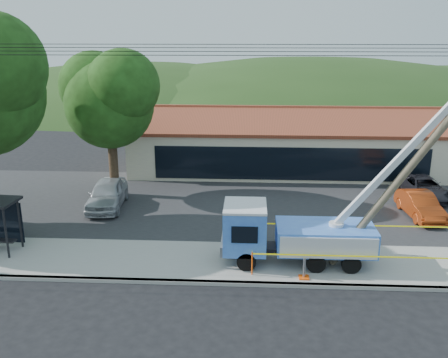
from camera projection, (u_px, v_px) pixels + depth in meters
The scene contains 14 objects.
ground at pixel (211, 313), 18.13m from camera, with size 120.00×120.00×0.00m, color black.
curb at pixel (215, 283), 20.12m from camera, with size 60.00×0.25×0.15m, color #9A9A90.
sidewalk at pixel (219, 262), 21.94m from camera, with size 60.00×4.00×0.15m, color #9A9A90.
parking_lot at pixel (227, 202), 29.60m from camera, with size 60.00×12.00×0.10m, color #28282B.
strip_mall at pixel (287, 144), 36.50m from camera, with size 22.50×8.53×4.67m.
tree_lot at pixel (109, 95), 29.16m from camera, with size 6.30×5.60×8.94m.
hill_west at pixel (138, 102), 71.54m from camera, with size 78.40×56.00×28.00m, color #223E16.
hill_center at pixel (313, 103), 70.23m from camera, with size 89.60×64.00×32.00m, color #223E16.
utility_truck at pixel (296, 230), 21.44m from camera, with size 11.19×3.49×9.46m.
leaning_pole at pixel (423, 151), 20.03m from camera, with size 6.41×1.89×9.40m.
caution_tape at pixel (359, 244), 21.82m from camera, with size 9.45×3.43×0.99m.
car_silver at pixel (108, 209), 28.71m from camera, with size 1.87×4.66×1.59m, color #A7AAAE.
car_red at pixel (418, 218), 27.30m from camera, with size 1.40×4.03×1.33m, color #A23610.
car_dark at pixel (422, 199), 30.39m from camera, with size 2.08×4.51×1.25m, color #232127.
Camera 1 is at (1.33, -15.93, 9.87)m, focal length 40.00 mm.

